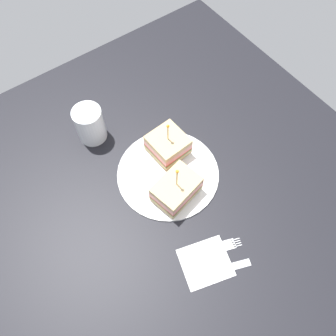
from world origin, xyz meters
TOP-DOWN VIEW (x-y plane):
  - ground_plane at (0.00, 0.00)cm, footprint 94.03×94.03cm
  - plate at (0.00, 0.00)cm, footprint 24.15×24.15cm
  - sandwich_half_front at (4.90, -3.53)cm, footprint 8.88×8.67cm
  - sandwich_half_back at (-5.61, 1.78)cm, footprint 9.15×11.48cm
  - drink_glass at (20.09, 8.79)cm, footprint 7.01×7.01cm
  - napkin at (-21.59, 5.97)cm, footprint 11.54×12.21cm
  - fork at (-20.89, 1.48)cm, footprint 5.39×12.00cm
  - knife at (-24.92, 3.57)cm, footprint 5.61×12.24cm

SIDE VIEW (x-z plane):
  - ground_plane at x=0.00cm, z-range -2.00..0.00cm
  - napkin at x=-21.59cm, z-range 0.00..0.15cm
  - fork at x=-20.89cm, z-range 0.00..0.35cm
  - knife at x=-24.92cm, z-range 0.00..0.35cm
  - plate at x=0.00cm, z-range 0.00..0.89cm
  - sandwich_half_back at x=-5.61cm, z-range -2.11..8.84cm
  - sandwich_half_front at x=4.90cm, z-range -1.71..8.63cm
  - drink_glass at x=20.09cm, z-range -0.60..8.83cm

